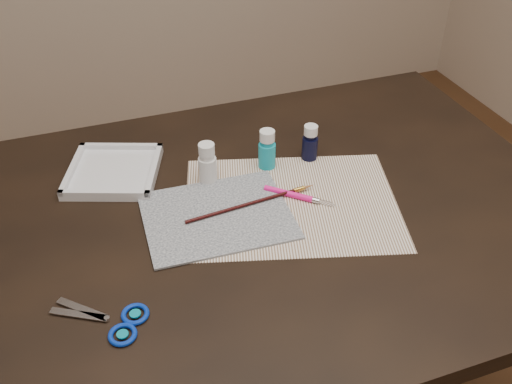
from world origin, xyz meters
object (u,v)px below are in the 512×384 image
object	(u,v)px
paper	(291,203)
scissors	(96,319)
canvas	(217,215)
paint_bottle_navy	(310,143)
palette_tray	(114,171)
paint_bottle_white	(207,163)
paint_bottle_cyan	(267,149)

from	to	relation	value
paper	scissors	xyz separation A→B (m)	(-0.41, -0.18, 0.00)
paper	canvas	world-z (taller)	canvas
paint_bottle_navy	scissors	world-z (taller)	paint_bottle_navy
paper	palette_tray	size ratio (longest dim) A/B	2.28
paper	paint_bottle_white	xyz separation A→B (m)	(-0.14, 0.13, 0.05)
paint_bottle_cyan	scissors	bearing A→B (deg)	-142.27
canvas	palette_tray	bearing A→B (deg)	129.01
scissors	paint_bottle_cyan	bearing A→B (deg)	-112.64
canvas	paint_bottle_cyan	xyz separation A→B (m)	(0.15, 0.13, 0.04)
paint_bottle_white	scissors	distance (m)	0.41
paint_bottle_white	palette_tray	distance (m)	0.21
scissors	palette_tray	distance (m)	0.41
paint_bottle_white	paint_bottle_cyan	distance (m)	0.14
canvas	palette_tray	size ratio (longest dim) A/B	1.52
scissors	paint_bottle_navy	bearing A→B (deg)	-118.65
palette_tray	canvas	bearing A→B (deg)	-50.99
paper	paint_bottle_navy	size ratio (longest dim) A/B	5.07
paint_bottle_navy	scissors	bearing A→B (deg)	-148.27
paint_bottle_white	paint_bottle_cyan	bearing A→B (deg)	4.22
paint_bottle_white	palette_tray	size ratio (longest dim) A/B	0.50
paper	paint_bottle_white	world-z (taller)	paint_bottle_white
paint_bottle_white	palette_tray	world-z (taller)	paint_bottle_white
paper	paint_bottle_white	bearing A→B (deg)	137.32
palette_tray	paint_bottle_cyan	bearing A→B (deg)	-13.99
canvas	paint_bottle_white	bearing A→B (deg)	82.43
palette_tray	scissors	bearing A→B (deg)	-102.19
paint_bottle_white	scissors	size ratio (longest dim) A/B	0.53
canvas	paint_bottle_cyan	size ratio (longest dim) A/B	3.10
paint_bottle_navy	palette_tray	size ratio (longest dim) A/B	0.45
paint_bottle_white	paper	bearing A→B (deg)	-42.68
paint_bottle_navy	paper	bearing A→B (deg)	-125.96
paint_bottle_cyan	scissors	size ratio (longest dim) A/B	0.52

